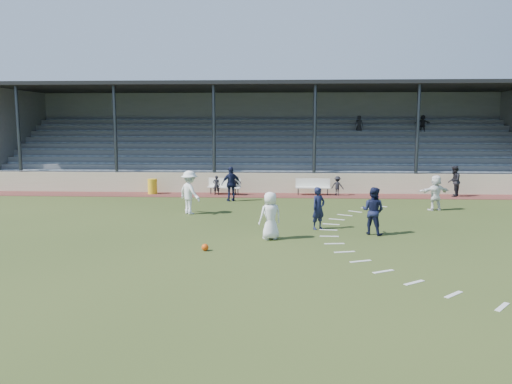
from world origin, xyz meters
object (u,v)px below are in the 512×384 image
(bench_right, at_px, (313,185))
(player_white_lead, at_px, (270,216))
(player_navy_lead, at_px, (318,208))
(official, at_px, (454,181))
(football, at_px, (205,247))
(trash_bin, at_px, (153,186))
(bench_left, at_px, (224,185))

(bench_right, distance_m, player_white_lead, 11.58)
(player_navy_lead, distance_m, official, 12.47)
(bench_right, relative_size, official, 1.15)
(bench_right, xyz_separation_m, official, (7.99, -0.25, 0.31))
(bench_right, height_order, football, bench_right)
(football, distance_m, official, 17.83)
(official, bearing_deg, trash_bin, -63.65)
(trash_bin, xyz_separation_m, football, (5.14, -13.05, -0.34))
(bench_left, distance_m, official, 13.17)
(bench_left, bearing_deg, trash_bin, -165.76)
(bench_right, bearing_deg, bench_left, -177.06)
(bench_right, distance_m, trash_bin, 9.46)
(official, bearing_deg, bench_left, -63.77)
(bench_left, height_order, player_navy_lead, player_navy_lead)
(football, height_order, official, official)
(bench_left, bearing_deg, player_navy_lead, -48.50)
(bench_right, height_order, player_white_lead, player_white_lead)
(trash_bin, xyz_separation_m, player_navy_lead, (9.10, -9.44, 0.38))
(bench_left, relative_size, official, 1.16)
(player_navy_lead, bearing_deg, bench_right, 49.15)
(bench_left, relative_size, trash_bin, 2.31)
(bench_left, height_order, bench_right, same)
(bench_left, bearing_deg, bench_right, 15.44)
(official, bearing_deg, football, -16.77)
(bench_left, height_order, player_white_lead, player_white_lead)
(trash_bin, distance_m, football, 14.03)
(bench_left, relative_size, player_navy_lead, 1.22)
(official, bearing_deg, player_white_lead, -15.65)
(trash_bin, xyz_separation_m, player_white_lead, (7.24, -11.29, 0.40))
(bench_left, xyz_separation_m, football, (0.86, -13.04, -0.47))
(player_navy_lead, bearing_deg, player_white_lead, -173.79)
(trash_bin, bearing_deg, player_navy_lead, -46.07)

